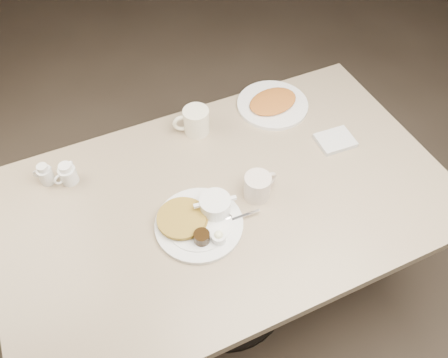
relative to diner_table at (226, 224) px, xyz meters
name	(u,v)px	position (x,y,z in m)	size (l,w,h in m)	color
room	(228,21)	(0.00, 0.00, 0.82)	(7.04, 8.04, 2.84)	#4C3F33
diner_table	(226,224)	(0.00, 0.00, 0.00)	(1.50, 0.90, 0.75)	tan
main_plate	(200,219)	(-0.12, -0.06, 0.19)	(0.36, 0.32, 0.07)	white
coffee_mug_near	(258,186)	(0.10, -0.04, 0.22)	(0.13, 0.10, 0.09)	beige
napkin	(335,141)	(0.47, 0.06, 0.18)	(0.14, 0.11, 0.02)	silver
coffee_mug_far	(195,121)	(0.02, 0.33, 0.22)	(0.15, 0.11, 0.10)	white
creamer_left	(68,174)	(-0.46, 0.28, 0.21)	(0.09, 0.06, 0.08)	white
creamer_right	(45,174)	(-0.53, 0.31, 0.21)	(0.07, 0.05, 0.08)	white
hash_plate	(273,103)	(0.35, 0.33, 0.18)	(0.33, 0.33, 0.04)	white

